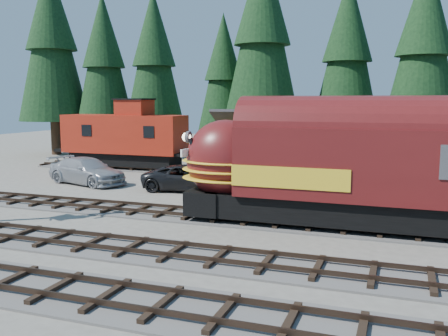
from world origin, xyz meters
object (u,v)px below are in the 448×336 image
(depot, at_px, (333,149))
(pickup_truck_b, at_px, (87,171))
(locomotive, at_px, (351,172))
(pickup_truck_a, at_px, (189,178))
(caboose, at_px, (125,137))

(depot, relative_size, pickup_truck_b, 2.06)
(locomotive, bearing_deg, pickup_truck_a, 148.71)
(pickup_truck_a, bearing_deg, depot, -98.84)
(depot, distance_m, caboose, 19.71)
(caboose, distance_m, pickup_truck_b, 7.86)
(depot, xyz_separation_m, pickup_truck_b, (-16.77, -0.02, -2.06))
(locomotive, height_order, pickup_truck_a, locomotive)
(locomotive, bearing_deg, depot, 103.93)
(depot, distance_m, pickup_truck_b, 16.89)
(pickup_truck_b, bearing_deg, locomotive, -93.57)
(pickup_truck_a, bearing_deg, pickup_truck_b, 81.18)
(locomotive, xyz_separation_m, pickup_truck_b, (-18.38, 6.48, -1.73))
(caboose, distance_m, pickup_truck_a, 11.98)
(pickup_truck_b, bearing_deg, depot, -74.08)
(locomotive, distance_m, pickup_truck_b, 19.57)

